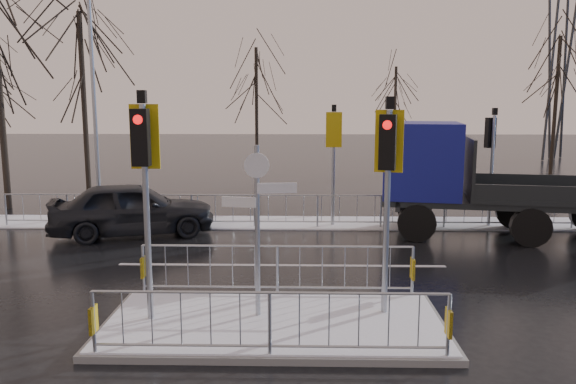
{
  "coord_description": "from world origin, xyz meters",
  "views": [
    {
      "loc": [
        0.46,
        -9.45,
        3.96
      ],
      "look_at": [
        0.16,
        3.93,
        1.8
      ],
      "focal_mm": 35.0,
      "sensor_mm": 36.0,
      "label": 1
    }
  ],
  "objects_px": {
    "car_far_lane": "(133,209)",
    "flatbed_truck": "(456,176)",
    "street_lamp_left": "(95,86)",
    "traffic_island": "(273,306)"
  },
  "relations": [
    {
      "from": "flatbed_truck",
      "to": "street_lamp_left",
      "type": "bearing_deg",
      "value": 168.85
    },
    {
      "from": "traffic_island",
      "to": "car_far_lane",
      "type": "height_order",
      "value": "traffic_island"
    },
    {
      "from": "car_far_lane",
      "to": "street_lamp_left",
      "type": "distance_m",
      "value": 4.91
    },
    {
      "from": "car_far_lane",
      "to": "flatbed_truck",
      "type": "height_order",
      "value": "flatbed_truck"
    },
    {
      "from": "traffic_island",
      "to": "street_lamp_left",
      "type": "distance_m",
      "value": 12.17
    },
    {
      "from": "car_far_lane",
      "to": "flatbed_truck",
      "type": "relative_size",
      "value": 0.63
    },
    {
      "from": "car_far_lane",
      "to": "street_lamp_left",
      "type": "relative_size",
      "value": 0.58
    },
    {
      "from": "traffic_island",
      "to": "car_far_lane",
      "type": "bearing_deg",
      "value": 123.47
    },
    {
      "from": "street_lamp_left",
      "to": "car_far_lane",
      "type": "bearing_deg",
      "value": -54.41
    },
    {
      "from": "car_far_lane",
      "to": "street_lamp_left",
      "type": "height_order",
      "value": "street_lamp_left"
    }
  ]
}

